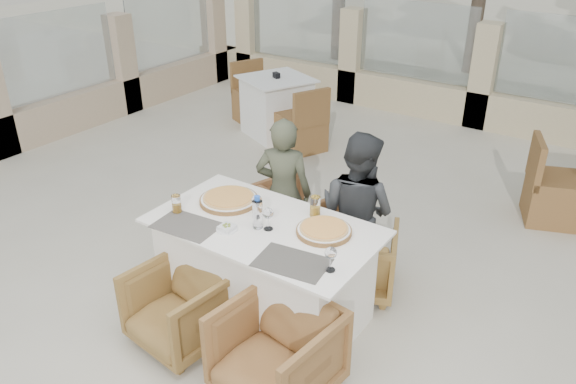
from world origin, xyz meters
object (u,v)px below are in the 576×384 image
Objects in this scene: armchair_far_right at (358,258)px; diner_left at (284,193)px; wine_glass_centre at (257,204)px; beer_glass_left at (177,204)px; beer_glass_right at (315,206)px; bg_table_a at (277,107)px; pizza_right at (324,230)px; armchair_far_left at (297,216)px; pizza_left at (229,199)px; water_bottle at (258,212)px; wine_glass_near at (268,218)px; wine_glass_corner at (331,258)px; armchair_near_left at (180,307)px; olive_dish at (227,227)px; armchair_near_right at (277,353)px; dining_table at (265,271)px.

diner_left is at bearing -22.12° from armchair_far_right.
wine_glass_centre reaches higher than beer_glass_left.
beer_glass_right is 0.09× the size of bg_table_a.
pizza_right is 2.06× the size of wine_glass_centre.
beer_glass_right is at bearing 150.57° from armchair_far_left.
beer_glass_left reaches higher than pizza_right.
beer_glass_left is at bearing 49.24° from diner_left.
water_bottle is at bearing -23.22° from pizza_left.
armchair_far_left is at bearing -26.46° from bg_table_a.
beer_glass_left is 0.23× the size of armchair_far_right.
water_bottle is 3.77m from bg_table_a.
diner_left is at bearing 145.13° from beer_glass_right.
wine_glass_near is 0.14× the size of diner_left.
water_bottle is 1.32× the size of wine_glass_corner.
beer_glass_right reaches higher than pizza_right.
pizza_left is at bearing 105.37° from armchair_near_left.
pizza_right is (0.82, 0.02, -0.00)m from pizza_left.
pizza_right is 1.09m from beer_glass_left.
armchair_far_right is at bearing 56.42° from olive_dish.
pizza_right is 2.06× the size of wine_glass_near.
wine_glass_corner is at bearing 73.92° from armchair_near_right.
wine_glass_centre reaches higher than pizza_right.
wine_glass_corner reaches higher than pizza_left.
wine_glass_near is 0.99m from armchair_far_right.
wine_glass_corner is at bearing -25.69° from bg_table_a.
armchair_far_right is at bearing 58.71° from dining_table.
armchair_near_left is at bearing -120.20° from water_bottle.
pizza_left is 0.70× the size of armchair_near_left.
armchair_near_right is 4.46m from bg_table_a.
water_bottle reaches higher than olive_dish.
beer_glass_left is (-0.21, -0.33, 0.04)m from pizza_left.
wine_glass_centre is at bearing 159.65° from wine_glass_corner.
armchair_far_right is at bearing 63.54° from wine_glass_near.
wine_glass_corner is 1.28m from beer_glass_left.
pizza_left is 1.25m from armchair_near_right.
wine_glass_near is at bearing -115.64° from beer_glass_right.
diner_left is at bearing 137.26° from wine_glass_corner.
armchair_near_left is at bearing -111.42° from olive_dish.
armchair_near_left is at bearing -135.39° from pizza_right.
pizza_right is 0.29× the size of diner_left.
water_bottle is 0.69m from wine_glass_corner.
beer_glass_right reaches higher than armchair_near_left.
dining_table is 0.65m from armchair_near_left.
dining_table is at bearing -34.16° from wine_glass_centre.
olive_dish is at bearing -100.39° from wine_glass_centre.
olive_dish reaches higher than armchair_near_right.
diner_left is 0.78× the size of bg_table_a.
pizza_right is at bearing -25.28° from bg_table_a.
olive_dish is at bearing 34.47° from armchair_far_right.
armchair_near_right is (0.62, -0.65, -0.56)m from wine_glass_centre.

